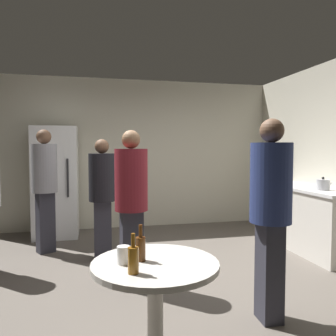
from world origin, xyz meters
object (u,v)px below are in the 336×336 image
at_px(beer_bottle_amber, 133,259).
at_px(plastic_cup_white, 123,255).
at_px(foreground_table, 155,278).
at_px(beer_bottle_brown, 141,248).
at_px(kettle, 323,185).
at_px(person_in_black_shirt, 102,190).
at_px(wine_bottle_on_counter, 284,175).
at_px(person_in_maroon_shirt, 131,196).
at_px(person_in_gray_shirt, 45,181).
at_px(refrigerator, 56,182).
at_px(person_in_navy_shirt, 271,204).

distance_m(beer_bottle_amber, plastic_cup_white, 0.18).
xyz_separation_m(beer_bottle_amber, plastic_cup_white, (-0.04, 0.17, -0.03)).
xyz_separation_m(foreground_table, beer_bottle_brown, (-0.09, 0.04, 0.19)).
bearing_deg(kettle, person_in_black_shirt, 169.10).
xyz_separation_m(kettle, person_in_black_shirt, (-2.84, 0.55, -0.06)).
bearing_deg(person_in_black_shirt, beer_bottle_amber, 2.38).
xyz_separation_m(foreground_table, beer_bottle_amber, (-0.16, -0.17, 0.19)).
bearing_deg(person_in_black_shirt, wine_bottle_on_counter, 98.97).
height_order(person_in_black_shirt, person_in_maroon_shirt, person_in_maroon_shirt).
distance_m(beer_bottle_brown, plastic_cup_white, 0.12).
distance_m(wine_bottle_on_counter, person_in_maroon_shirt, 2.95).
height_order(foreground_table, person_in_maroon_shirt, person_in_maroon_shirt).
height_order(person_in_maroon_shirt, person_in_gray_shirt, person_in_gray_shirt).
bearing_deg(refrigerator, person_in_gray_shirt, -93.97).
height_order(wine_bottle_on_counter, beer_bottle_amber, wine_bottle_on_counter).
bearing_deg(kettle, person_in_navy_shirt, -138.69).
distance_m(wine_bottle_on_counter, person_in_gray_shirt, 3.64).
distance_m(plastic_cup_white, person_in_gray_shirt, 2.98).
bearing_deg(person_in_gray_shirt, person_in_black_shirt, 28.53).
bearing_deg(person_in_black_shirt, beer_bottle_brown, 4.33).
distance_m(refrigerator, beer_bottle_brown, 3.81).
relative_size(refrigerator, kettle, 7.38).
distance_m(plastic_cup_white, person_in_black_shirt, 2.36).
bearing_deg(plastic_cup_white, beer_bottle_amber, -77.20).
relative_size(refrigerator, beer_bottle_amber, 7.83).
bearing_deg(plastic_cup_white, person_in_navy_shirt, 20.29).
distance_m(plastic_cup_white, person_in_navy_shirt, 1.35).
relative_size(refrigerator, beer_bottle_brown, 7.83).
bearing_deg(person_in_maroon_shirt, person_in_gray_shirt, -151.15).
height_order(plastic_cup_white, person_in_gray_shirt, person_in_gray_shirt).
bearing_deg(refrigerator, wine_bottle_on_counter, -14.89).
xyz_separation_m(refrigerator, person_in_navy_shirt, (2.01, -3.28, 0.09)).
bearing_deg(person_in_maroon_shirt, person_in_navy_shirt, 40.75).
xyz_separation_m(kettle, person_in_navy_shirt, (-1.53, -1.34, 0.02)).
bearing_deg(person_in_gray_shirt, refrigerator, 148.07).
xyz_separation_m(person_in_maroon_shirt, person_in_navy_shirt, (1.04, -0.96, 0.04)).
height_order(refrigerator, kettle, refrigerator).
height_order(person_in_black_shirt, person_in_gray_shirt, person_in_gray_shirt).
bearing_deg(wine_bottle_on_counter, person_in_gray_shirt, 178.90).
distance_m(beer_bottle_amber, person_in_gray_shirt, 3.16).
relative_size(beer_bottle_brown, person_in_black_shirt, 0.15).
height_order(kettle, person_in_black_shirt, person_in_black_shirt).
bearing_deg(refrigerator, kettle, -28.65).
bearing_deg(person_in_maroon_shirt, plastic_cup_white, -15.31).
height_order(wine_bottle_on_counter, person_in_black_shirt, person_in_black_shirt).
relative_size(beer_bottle_brown, person_in_navy_shirt, 0.14).
xyz_separation_m(person_in_black_shirt, person_in_maroon_shirt, (0.27, -0.94, 0.04)).
xyz_separation_m(beer_bottle_amber, person_in_black_shirt, (-0.09, 2.53, 0.09)).
bearing_deg(beer_bottle_brown, refrigerator, 103.13).
bearing_deg(kettle, beer_bottle_amber, -144.18).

